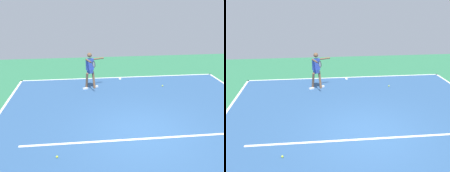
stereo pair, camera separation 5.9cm
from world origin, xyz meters
TOP-DOWN VIEW (x-y plane):
  - ground_plane at (0.00, 0.00)m, footprint 21.11×21.11m
  - court_surface at (0.00, 0.00)m, footprint 10.59×11.78m
  - court_line_baseline_near at (0.00, -5.84)m, footprint 10.59×0.10m
  - court_line_service at (0.00, 0.34)m, footprint 7.94×0.10m
  - court_line_centre_mark at (0.00, -5.64)m, footprint 0.10×0.30m
  - tennis_player at (1.62, -4.33)m, footprint 1.07×1.34m
  - tennis_ball_near_player at (-1.95, -4.21)m, footprint 0.07×0.07m
  - tennis_ball_near_service_line at (2.75, 1.02)m, footprint 0.07×0.07m

SIDE VIEW (x-z plane):
  - ground_plane at x=0.00m, z-range 0.00..0.00m
  - court_surface at x=0.00m, z-range 0.00..0.00m
  - court_line_baseline_near at x=0.00m, z-range 0.00..0.01m
  - court_line_service at x=0.00m, z-range 0.00..0.01m
  - court_line_centre_mark at x=0.00m, z-range 0.00..0.01m
  - tennis_ball_near_player at x=-1.95m, z-range 0.00..0.07m
  - tennis_ball_near_service_line at x=2.75m, z-range 0.00..0.07m
  - tennis_player at x=1.62m, z-range 0.14..1.92m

